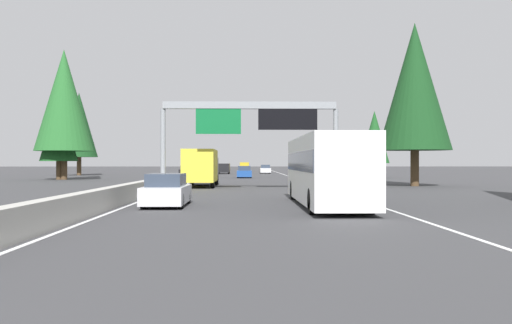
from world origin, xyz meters
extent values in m
plane|color=#38383A|center=(60.00, 0.00, 0.00)|extent=(320.00, 320.00, 0.00)
cube|color=#ADAAA3|center=(80.00, 0.30, 0.45)|extent=(180.00, 0.56, 0.90)
cube|color=silver|center=(70.00, -11.52, 0.01)|extent=(160.00, 0.16, 0.01)
cube|color=silver|center=(70.00, -0.25, 0.01)|extent=(160.00, 0.16, 0.01)
cylinder|color=gray|center=(35.04, 0.30, 2.88)|extent=(0.36, 0.36, 5.77)
cylinder|color=gray|center=(35.04, -12.02, 2.88)|extent=(0.36, 0.36, 5.77)
cube|color=gray|center=(35.04, -5.86, 6.02)|extent=(0.50, 12.32, 0.50)
cube|color=#0C602D|center=(34.89, -3.64, 4.92)|extent=(0.12, 3.20, 1.90)
cube|color=black|center=(34.89, -8.57, 5.02)|extent=(0.16, 4.20, 1.50)
cube|color=white|center=(21.04, -9.20, 1.65)|extent=(11.50, 2.50, 2.90)
cube|color=#2D3847|center=(21.04, -9.20, 2.01)|extent=(11.04, 2.55, 0.84)
cylinder|color=black|center=(25.06, -8.10, 0.50)|extent=(1.00, 0.30, 1.00)
cylinder|color=black|center=(25.06, -10.30, 0.50)|extent=(1.00, 0.30, 1.00)
cylinder|color=black|center=(17.01, -8.10, 0.50)|extent=(1.00, 0.30, 1.00)
cylinder|color=black|center=(17.01, -10.30, 0.50)|extent=(1.00, 0.30, 1.00)
cube|color=silver|center=(20.97, -2.01, 0.53)|extent=(4.40, 1.80, 0.76)
cube|color=#2D3847|center=(20.75, -2.01, 1.19)|extent=(2.46, 1.51, 0.56)
cylinder|color=black|center=(22.38, -1.22, 0.32)|extent=(0.64, 0.22, 0.64)
cylinder|color=black|center=(22.38, -2.80, 0.32)|extent=(0.64, 0.22, 0.64)
cylinder|color=black|center=(19.56, -1.22, 0.32)|extent=(0.64, 0.22, 0.64)
cylinder|color=black|center=(19.56, -2.80, 0.32)|extent=(0.64, 0.22, 0.64)
cube|color=#1E4793|center=(63.53, -5.44, 0.53)|extent=(4.40, 1.80, 0.76)
cube|color=#2D3847|center=(63.31, -5.44, 1.19)|extent=(2.46, 1.51, 0.56)
cylinder|color=black|center=(64.94, -4.65, 0.32)|extent=(0.64, 0.22, 0.64)
cylinder|color=black|center=(64.94, -6.23, 0.32)|extent=(0.64, 0.22, 0.64)
cylinder|color=black|center=(62.12, -4.65, 0.32)|extent=(0.64, 0.22, 0.64)
cylinder|color=black|center=(62.12, -6.23, 0.32)|extent=(0.64, 0.22, 0.64)
cube|color=silver|center=(88.91, -8.99, 0.53)|extent=(4.40, 1.80, 0.76)
cube|color=#2D3847|center=(88.69, -8.99, 1.19)|extent=(2.46, 1.51, 0.56)
cylinder|color=black|center=(90.32, -8.20, 0.32)|extent=(0.64, 0.22, 0.64)
cylinder|color=black|center=(90.32, -9.78, 0.32)|extent=(0.64, 0.22, 0.64)
cylinder|color=black|center=(87.50, -8.20, 0.32)|extent=(0.64, 0.22, 0.64)
cylinder|color=black|center=(87.50, -9.78, 0.32)|extent=(0.64, 0.22, 0.64)
cube|color=black|center=(85.89, -2.01, 0.97)|extent=(5.00, 1.95, 1.44)
cube|color=#2D3847|center=(83.59, -2.01, 1.22)|extent=(0.08, 1.48, 0.56)
cylinder|color=black|center=(87.59, -1.15, 0.35)|extent=(0.70, 0.24, 0.70)
cylinder|color=black|center=(87.59, -2.86, 0.35)|extent=(0.70, 0.24, 0.70)
cylinder|color=black|center=(84.19, -1.15, 0.35)|extent=(0.70, 0.24, 0.70)
cylinder|color=black|center=(84.19, -2.86, 0.35)|extent=(0.70, 0.24, 0.70)
cube|color=#AD931E|center=(105.11, -5.39, 0.61)|extent=(5.60, 2.00, 0.70)
cube|color=#AD931E|center=(106.12, -5.39, 1.41)|extent=(2.24, 1.84, 0.90)
cube|color=#2D3847|center=(106.12, -5.39, 1.50)|extent=(2.02, 1.92, 0.41)
cylinder|color=black|center=(106.96, -4.53, 0.40)|extent=(0.80, 0.28, 0.80)
cylinder|color=black|center=(106.96, -6.25, 0.40)|extent=(0.80, 0.28, 0.80)
cylinder|color=black|center=(103.27, -4.53, 0.40)|extent=(0.80, 0.28, 0.80)
cylinder|color=black|center=(103.27, -6.25, 0.40)|extent=(0.80, 0.28, 0.80)
cube|color=gold|center=(39.15, -2.02, 1.70)|extent=(6.12, 2.40, 2.50)
cube|color=slate|center=(43.40, -2.02, 1.40)|extent=(2.38, 2.30, 1.90)
cylinder|color=black|center=(43.23, -0.96, 0.45)|extent=(0.90, 0.28, 0.90)
cylinder|color=black|center=(43.23, -3.08, 0.45)|extent=(0.90, 0.28, 0.90)
cylinder|color=black|center=(37.45, -0.96, 0.45)|extent=(0.90, 0.28, 0.90)
cylinder|color=black|center=(37.45, -3.08, 0.45)|extent=(0.90, 0.28, 0.90)
cube|color=black|center=(75.59, 3.02, 0.53)|extent=(4.40, 1.80, 0.76)
cube|color=#2D3847|center=(75.37, 3.02, 1.19)|extent=(2.46, 1.51, 0.56)
cylinder|color=black|center=(77.00, 3.81, 0.32)|extent=(0.64, 0.22, 0.64)
cylinder|color=black|center=(77.00, 2.23, 0.32)|extent=(0.64, 0.22, 0.64)
cylinder|color=black|center=(74.18, 3.81, 0.32)|extent=(0.64, 0.22, 0.64)
cylinder|color=black|center=(74.18, 2.23, 0.32)|extent=(0.64, 0.22, 0.64)
cylinder|color=#4C3823|center=(40.41, -19.41, 1.47)|extent=(0.68, 0.68, 2.94)
cone|color=#143D19|center=(40.41, -19.41, 8.15)|extent=(5.88, 5.88, 10.43)
cylinder|color=#4C3823|center=(62.76, -21.48, 0.91)|extent=(0.56, 0.56, 1.82)
cone|color=#194C1E|center=(62.76, -21.48, 5.05)|extent=(3.64, 3.64, 6.45)
cylinder|color=#4C3823|center=(57.08, 14.64, 1.60)|extent=(0.71, 0.71, 3.20)
cone|color=#236028|center=(57.08, 14.64, 8.86)|extent=(6.39, 6.39, 11.33)
cylinder|color=#4C3823|center=(57.01, 15.19, 1.03)|extent=(0.58, 0.58, 2.06)
cone|color=#194C1E|center=(57.01, 15.19, 5.72)|extent=(4.12, 4.12, 7.31)
cylinder|color=#4C3823|center=(76.46, 18.90, 1.34)|extent=(0.65, 0.65, 2.68)
cone|color=#143D19|center=(76.46, 18.90, 7.43)|extent=(5.36, 5.36, 9.50)
camera|label=1|loc=(-3.44, -5.54, 2.00)|focal=37.92mm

